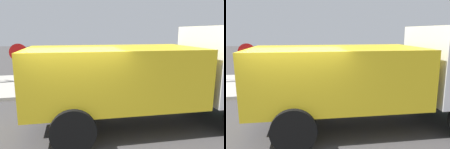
{
  "view_description": "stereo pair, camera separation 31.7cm",
  "coord_description": "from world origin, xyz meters",
  "views": [
    {
      "loc": [
        -0.21,
        -5.38,
        2.85
      ],
      "look_at": [
        1.53,
        2.71,
        1.21
      ],
      "focal_mm": 35.07,
      "sensor_mm": 36.0,
      "label": 1
    },
    {
      "loc": [
        0.1,
        -5.44,
        2.85
      ],
      "look_at": [
        1.53,
        2.71,
        1.21
      ],
      "focal_mm": 35.07,
      "sensor_mm": 36.0,
      "label": 2
    }
  ],
  "objects": [
    {
      "name": "ground_plane",
      "position": [
        0.0,
        0.0,
        0.0
      ],
      "size": [
        80.0,
        80.0,
        0.0
      ],
      "primitive_type": "plane",
      "color": "#423F3F"
    },
    {
      "name": "stop_sign",
      "position": [
        -2.18,
        4.67,
        1.66
      ],
      "size": [
        0.76,
        0.08,
        2.18
      ],
      "color": "gray",
      "rests_on": "sidewalk_curb"
    },
    {
      "name": "loose_tire",
      "position": [
        0.18,
        5.12,
        0.76
      ],
      "size": [
        1.26,
        0.65,
        1.22
      ],
      "primitive_type": "torus",
      "rotation": [
        1.37,
        0.0,
        -0.15
      ],
      "color": "black",
      "rests_on": "sidewalk_curb"
    },
    {
      "name": "fire_hydrant",
      "position": [
        -0.12,
        5.41,
        0.61
      ],
      "size": [
        0.25,
        0.56,
        0.87
      ],
      "color": "red",
      "rests_on": "sidewalk_curb"
    },
    {
      "name": "sidewalk_curb",
      "position": [
        0.0,
        6.5,
        0.07
      ],
      "size": [
        36.0,
        5.0,
        0.15
      ],
      "primitive_type": "cube",
      "color": "#ADA89E",
      "rests_on": "ground"
    },
    {
      "name": "dump_truck_yellow",
      "position": [
        2.42,
        0.64,
        1.61
      ],
      "size": [
        7.06,
        2.95,
        3.0
      ],
      "color": "gold",
      "rests_on": "ground"
    }
  ]
}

